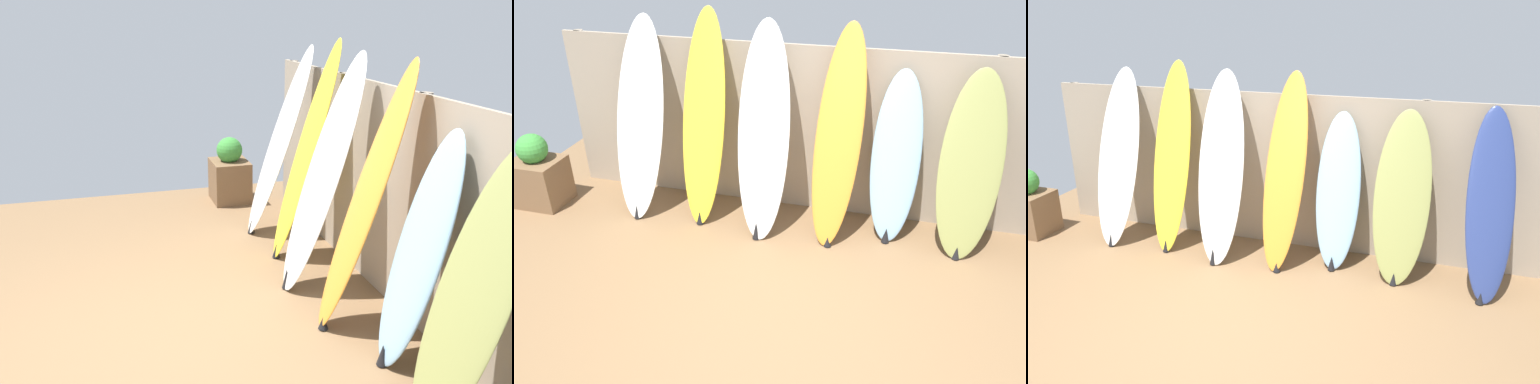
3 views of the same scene
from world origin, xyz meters
TOP-DOWN VIEW (x-y plane):
  - ground at (0.00, 0.00)m, footprint 7.68×7.68m
  - fence_back at (-0.00, 2.01)m, footprint 6.08×0.11m
  - surfboard_white_0 at (-2.01, 1.58)m, footprint 0.53×0.75m
  - surfboard_yellow_1 at (-1.31, 1.61)m, footprint 0.45×0.68m
  - surfboard_white_2 at (-0.65, 1.52)m, footprint 0.59×0.79m
  - surfboard_orange_3 at (0.07, 1.56)m, footprint 0.52×0.74m
  - surfboard_skyblue_4 at (0.63, 1.69)m, footprint 0.50×0.53m
  - surfboard_olive_5 at (1.30, 1.61)m, footprint 0.57×0.57m
  - planter_box at (-3.21, 1.31)m, footprint 0.54×0.46m

SIDE VIEW (x-z plane):
  - ground at x=0.00m, z-range 0.00..0.00m
  - planter_box at x=-3.21m, z-range -0.07..0.77m
  - surfboard_skyblue_4 at x=0.63m, z-range -0.01..1.66m
  - surfboard_olive_5 at x=1.30m, z-range -0.01..1.73m
  - fence_back at x=0.00m, z-range 0.00..1.80m
  - surfboard_white_0 at x=-2.01m, z-range -0.01..2.03m
  - surfboard_white_2 at x=-0.65m, z-range -0.01..2.06m
  - surfboard_orange_3 at x=0.07m, z-range -0.01..2.07m
  - surfboard_yellow_1 at x=-1.31m, z-range -0.01..2.13m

